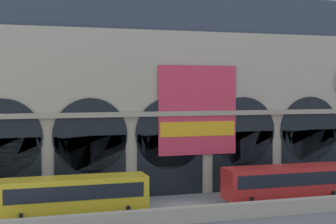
% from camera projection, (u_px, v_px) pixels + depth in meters
% --- Properties ---
extents(ground_plane, '(200.00, 200.00, 0.00)m').
position_uv_depth(ground_plane, '(188.00, 207.00, 41.07)').
color(ground_plane, slate).
extents(quay_parapet_wall, '(90.00, 0.70, 1.17)m').
position_uv_depth(quay_parapet_wall, '(208.00, 213.00, 36.82)').
color(quay_parapet_wall, '#B2A891').
rests_on(quay_parapet_wall, ground).
extents(station_building, '(44.97, 4.58, 18.63)m').
position_uv_depth(station_building, '(164.00, 96.00, 47.41)').
color(station_building, '#B2A891').
rests_on(station_building, ground).
extents(bus_midwest, '(11.00, 3.25, 3.10)m').
position_uv_depth(bus_midwest, '(74.00, 195.00, 37.55)').
color(bus_midwest, gold).
rests_on(bus_midwest, ground).
extents(bus_mideast, '(11.00, 3.25, 3.10)m').
position_uv_depth(bus_mideast, '(286.00, 182.00, 42.87)').
color(bus_mideast, red).
rests_on(bus_mideast, ground).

